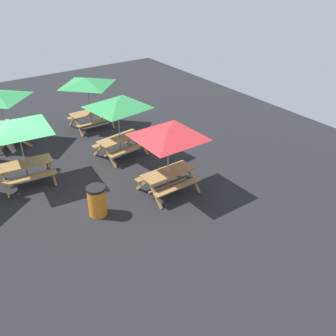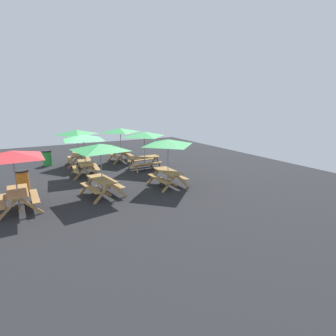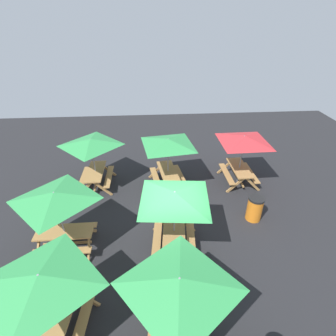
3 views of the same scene
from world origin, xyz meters
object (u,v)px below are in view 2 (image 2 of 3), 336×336
object	(u,v)px
picnic_table_1	(168,146)
trash_bin_green	(47,158)
picnic_table_4	(144,137)
picnic_table_3	(77,135)
trash_bin_orange	(22,180)
picnic_table_5	(84,140)
picnic_table_2	(13,159)
picnic_table_6	(120,133)
picnic_table_0	(100,151)

from	to	relation	value
picnic_table_1	trash_bin_green	world-z (taller)	picnic_table_1
picnic_table_1	picnic_table_4	bearing A→B (deg)	-6.09
picnic_table_3	trash_bin_orange	xyz separation A→B (m)	(-4.05, 3.31, -1.49)
picnic_table_5	trash_bin_orange	distance (m)	3.67
picnic_table_2	picnic_table_3	world-z (taller)	same
picnic_table_1	trash_bin_orange	world-z (taller)	picnic_table_1
picnic_table_2	trash_bin_orange	bearing A→B (deg)	-5.05
picnic_table_1	picnic_table_2	xyz separation A→B (m)	(0.15, 6.41, 0.00)
trash_bin_green	trash_bin_orange	size ratio (longest dim) A/B	1.00
picnic_table_5	trash_bin_green	world-z (taller)	picnic_table_5
trash_bin_orange	picnic_table_3	bearing A→B (deg)	-39.22
picnic_table_3	picnic_table_5	distance (m)	2.86
picnic_table_6	picnic_table_4	bearing A→B (deg)	-164.27
picnic_table_2	picnic_table_5	world-z (taller)	same
picnic_table_3	picnic_table_4	world-z (taller)	same
trash_bin_orange	picnic_table_1	bearing A→B (deg)	-113.19
picnic_table_2	trash_bin_orange	world-z (taller)	picnic_table_2
picnic_table_0	picnic_table_1	world-z (taller)	same
picnic_table_2	picnic_table_4	bearing A→B (deg)	-64.02
picnic_table_0	picnic_table_3	distance (m)	6.52
picnic_table_1	picnic_table_6	size ratio (longest dim) A/B	1.00
picnic_table_0	picnic_table_1	xyz separation A→B (m)	(-0.21, -3.18, 0.00)
picnic_table_1	picnic_table_5	size ratio (longest dim) A/B	0.83
picnic_table_0	picnic_table_1	bearing A→B (deg)	-102.18
picnic_table_0	picnic_table_1	distance (m)	3.19
picnic_table_6	trash_bin_orange	size ratio (longest dim) A/B	2.38
picnic_table_4	picnic_table_0	bearing A→B (deg)	43.74
picnic_table_0	trash_bin_green	world-z (taller)	picnic_table_0
picnic_table_5	trash_bin_orange	bearing A→B (deg)	116.87
picnic_table_1	picnic_table_2	size ratio (longest dim) A/B	0.83
picnic_table_0	picnic_table_3	bearing A→B (deg)	-10.59
picnic_table_3	trash_bin_orange	distance (m)	5.44
trash_bin_orange	picnic_table_4	bearing A→B (deg)	-81.70
picnic_table_2	picnic_table_5	xyz separation A→B (m)	(3.72, -3.30, 0.00)
picnic_table_6	trash_bin_orange	world-z (taller)	picnic_table_6
picnic_table_1	trash_bin_orange	xyz separation A→B (m)	(2.67, 6.24, -1.49)
picnic_table_0	picnic_table_4	size ratio (longest dim) A/B	1.20
trash_bin_orange	picnic_table_2	bearing A→B (deg)	176.09
picnic_table_3	picnic_table_1	bearing A→B (deg)	-148.83
picnic_table_5	picnic_table_3	bearing A→B (deg)	2.34
picnic_table_0	picnic_table_4	world-z (taller)	same
trash_bin_green	picnic_table_3	bearing A→B (deg)	-115.79
picnic_table_4	picnic_table_5	world-z (taller)	same
picnic_table_5	picnic_table_0	bearing A→B (deg)	-175.27
picnic_table_2	picnic_table_3	xyz separation A→B (m)	(6.57, -3.48, 0.00)
picnic_table_6	trash_bin_green	distance (m)	4.99
picnic_table_0	picnic_table_5	bearing A→B (deg)	-9.54
picnic_table_0	picnic_table_6	distance (m)	6.94
trash_bin_green	picnic_table_0	bearing A→B (deg)	-168.06
picnic_table_6	picnic_table_5	bearing A→B (deg)	135.99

